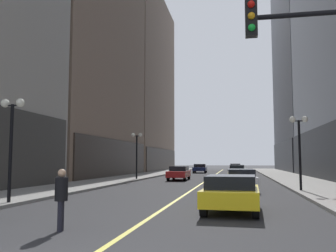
% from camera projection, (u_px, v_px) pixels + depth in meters
% --- Properties ---
extents(ground_plane, '(200.00, 200.00, 0.00)m').
position_uv_depth(ground_plane, '(211.00, 178.00, 39.53)').
color(ground_plane, '#2D2D30').
extents(sidewalk_left, '(4.50, 78.00, 0.15)m').
position_uv_depth(sidewalk_left, '(138.00, 176.00, 41.06)').
color(sidewalk_left, gray).
rests_on(sidewalk_left, ground).
extents(sidewalk_right, '(4.50, 78.00, 0.15)m').
position_uv_depth(sidewalk_right, '(290.00, 178.00, 38.02)').
color(sidewalk_right, gray).
rests_on(sidewalk_right, ground).
extents(lane_centre_stripe, '(0.16, 70.00, 0.01)m').
position_uv_depth(lane_centre_stripe, '(211.00, 178.00, 39.53)').
color(lane_centre_stripe, '#E5D64C').
rests_on(lane_centre_stripe, ground).
extents(building_left_mid, '(15.67, 24.00, 34.64)m').
position_uv_depth(building_left_mid, '(58.00, 33.00, 44.04)').
color(building_left_mid, gray).
rests_on(building_left_mid, ground).
extents(building_left_far, '(10.37, 26.00, 32.77)m').
position_uv_depth(building_left_far, '(136.00, 83.00, 68.40)').
color(building_left_far, gray).
rests_on(building_left_far, ground).
extents(car_yellow, '(2.08, 4.08, 1.32)m').
position_uv_depth(car_yellow, '(231.00, 192.00, 13.12)').
color(car_yellow, yellow).
rests_on(car_yellow, ground).
extents(car_white, '(2.00, 4.64, 1.32)m').
position_uv_depth(car_white, '(241.00, 179.00, 22.74)').
color(car_white, silver).
rests_on(car_white, ground).
extents(car_red, '(1.83, 4.69, 1.32)m').
position_uv_depth(car_red, '(179.00, 172.00, 34.40)').
color(car_red, '#B21919').
rests_on(car_red, ground).
extents(car_green, '(2.03, 4.87, 1.32)m').
position_uv_depth(car_green, '(237.00, 170.00, 43.25)').
color(car_green, '#196038').
rests_on(car_green, ground).
extents(car_navy, '(2.05, 4.66, 1.32)m').
position_uv_depth(car_navy, '(200.00, 168.00, 54.57)').
color(car_navy, '#141E4C').
rests_on(car_navy, ground).
extents(car_maroon, '(1.95, 4.63, 1.32)m').
position_uv_depth(car_maroon, '(235.00, 167.00, 60.97)').
color(car_maroon, maroon).
rests_on(car_maroon, ground).
extents(pedestrian_in_black_coat, '(0.42, 0.42, 1.63)m').
position_uv_depth(pedestrian_in_black_coat, '(61.00, 195.00, 9.64)').
color(pedestrian_in_black_coat, black).
rests_on(pedestrian_in_black_coat, ground).
extents(street_lamp_left_near, '(1.06, 0.36, 4.43)m').
position_uv_depth(street_lamp_left_near, '(12.00, 127.00, 15.17)').
color(street_lamp_left_near, black).
rests_on(street_lamp_left_near, ground).
extents(street_lamp_left_far, '(1.06, 0.36, 4.43)m').
position_uv_depth(street_lamp_left_far, '(137.00, 145.00, 34.11)').
color(street_lamp_left_far, black).
rests_on(street_lamp_left_far, ground).
extents(street_lamp_right_mid, '(1.06, 0.36, 4.43)m').
position_uv_depth(street_lamp_right_mid, '(299.00, 136.00, 21.17)').
color(street_lamp_right_mid, black).
rests_on(street_lamp_right_mid, ground).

